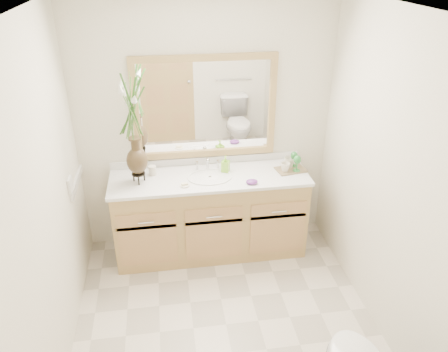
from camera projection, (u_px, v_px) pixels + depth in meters
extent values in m
plane|color=beige|center=(226.00, 324.00, 3.54)|extent=(2.60, 2.60, 0.00)
cube|color=white|center=(227.00, 11.00, 2.42)|extent=(2.40, 2.60, 0.02)
cube|color=beige|center=(205.00, 128.00, 4.11)|extent=(2.40, 0.02, 2.40)
cube|color=beige|center=(274.00, 352.00, 1.84)|extent=(2.40, 0.02, 2.40)
cube|color=beige|center=(43.00, 211.00, 2.82)|extent=(0.02, 2.60, 2.40)
cube|color=beige|center=(391.00, 184.00, 3.13)|extent=(0.02, 2.60, 2.40)
cube|color=tan|center=(210.00, 215.00, 4.24)|extent=(1.80, 0.55, 0.80)
cube|color=white|center=(210.00, 178.00, 4.04)|extent=(1.84, 0.57, 0.03)
ellipsoid|color=white|center=(210.00, 183.00, 4.05)|extent=(0.38, 0.30, 0.12)
cylinder|color=silver|center=(208.00, 163.00, 4.15)|extent=(0.02, 0.02, 0.11)
cylinder|color=silver|center=(197.00, 166.00, 4.15)|extent=(0.02, 0.02, 0.08)
cylinder|color=silver|center=(218.00, 164.00, 4.17)|extent=(0.02, 0.02, 0.08)
cube|color=white|center=(205.00, 108.00, 4.00)|extent=(1.20, 0.01, 0.85)
cube|color=tan|center=(204.00, 58.00, 3.78)|extent=(1.32, 0.04, 0.06)
cube|color=tan|center=(206.00, 153.00, 4.21)|extent=(1.32, 0.04, 0.06)
cube|color=tan|center=(136.00, 111.00, 3.91)|extent=(0.06, 0.04, 0.85)
cube|color=tan|center=(272.00, 105.00, 4.08)|extent=(0.06, 0.04, 0.85)
cube|color=white|center=(70.00, 184.00, 3.59)|extent=(0.02, 0.12, 0.12)
cylinder|color=black|center=(138.00, 174.00, 3.90)|extent=(0.12, 0.12, 0.01)
ellipsoid|color=#322516|center=(137.00, 161.00, 3.84)|extent=(0.19, 0.19, 0.24)
cylinder|color=#322516|center=(135.00, 145.00, 3.77)|extent=(0.08, 0.08, 0.11)
cylinder|color=#4C7A33|center=(132.00, 114.00, 3.64)|extent=(0.07, 0.07, 0.44)
cylinder|color=beige|center=(152.00, 170.00, 4.04)|extent=(0.07, 0.07, 0.09)
cylinder|color=beige|center=(185.00, 185.00, 3.87)|extent=(0.09, 0.09, 0.01)
cube|color=beige|center=(185.00, 184.00, 3.87)|extent=(0.06, 0.05, 0.02)
imported|color=#7FC82F|center=(225.00, 165.00, 4.09)|extent=(0.08, 0.09, 0.14)
ellipsoid|color=#60287A|center=(252.00, 182.00, 3.90)|extent=(0.13, 0.11, 0.04)
cube|color=olive|center=(291.00, 170.00, 4.14)|extent=(0.30, 0.22, 0.01)
imported|color=beige|center=(285.00, 167.00, 4.08)|extent=(0.09, 0.09, 0.09)
imported|color=beige|center=(289.00, 162.00, 4.16)|extent=(0.14, 0.13, 0.10)
cylinder|color=#297D34|center=(296.00, 170.00, 4.11)|extent=(0.07, 0.07, 0.01)
cylinder|color=#297D34|center=(297.00, 166.00, 4.08)|extent=(0.01, 0.01, 0.10)
ellipsoid|color=#297D34|center=(297.00, 160.00, 4.05)|extent=(0.07, 0.07, 0.08)
cylinder|color=#297D34|center=(293.00, 166.00, 4.20)|extent=(0.06, 0.06, 0.01)
cylinder|color=#297D34|center=(294.00, 161.00, 4.17)|extent=(0.01, 0.01, 0.09)
ellipsoid|color=#297D34|center=(294.00, 156.00, 4.15)|extent=(0.07, 0.07, 0.08)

